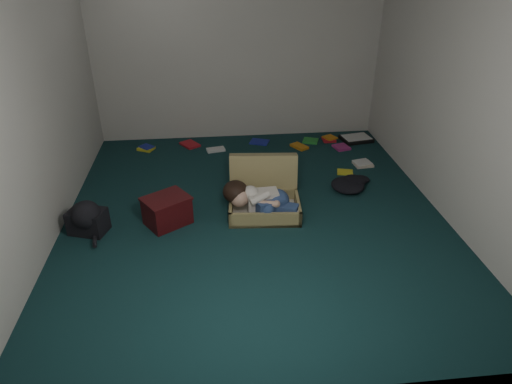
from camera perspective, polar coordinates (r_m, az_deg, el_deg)
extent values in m
plane|color=#123133|center=(4.94, -0.18, -2.71)|extent=(4.50, 4.50, 0.00)
plane|color=silver|center=(6.57, -2.31, 17.63)|extent=(4.50, 0.00, 4.50)
plane|color=silver|center=(2.36, 5.38, -4.48)|extent=(4.50, 0.00, 4.50)
plane|color=silver|center=(4.65, -25.96, 9.92)|extent=(0.00, 4.50, 4.50)
plane|color=silver|center=(5.00, 23.75, 11.59)|extent=(0.00, 4.50, 4.50)
cube|color=#998B54|center=(4.88, 1.06, -1.97)|extent=(0.79, 0.60, 0.17)
cube|color=beige|center=(4.90, 1.06, -2.40)|extent=(0.72, 0.53, 0.02)
cube|color=#998B54|center=(5.09, 0.93, 1.80)|extent=(0.77, 0.29, 0.55)
cube|color=silver|center=(4.81, 0.83, -1.13)|extent=(0.33, 0.20, 0.24)
sphere|color=tan|center=(4.75, -2.06, -0.69)|extent=(0.20, 0.20, 0.20)
ellipsoid|color=black|center=(4.78, -2.57, 0.05)|extent=(0.27, 0.28, 0.23)
ellipsoid|color=navy|center=(4.83, 2.72, -1.05)|extent=(0.25, 0.28, 0.23)
cube|color=navy|center=(4.73, 1.78, -1.89)|extent=(0.31, 0.22, 0.15)
cube|color=navy|center=(4.74, 3.72, -2.20)|extent=(0.29, 0.22, 0.12)
sphere|color=white|center=(4.79, 4.89, -2.21)|extent=(0.12, 0.12, 0.12)
sphere|color=white|center=(4.73, 4.97, -2.79)|extent=(0.11, 0.11, 0.11)
cylinder|color=tan|center=(4.67, 1.54, -1.47)|extent=(0.20, 0.08, 0.07)
cube|color=#400D0F|center=(4.79, -11.04, -2.41)|extent=(0.53, 0.51, 0.28)
cube|color=#400D0F|center=(4.72, -11.21, -0.83)|extent=(0.56, 0.53, 0.02)
cube|color=black|center=(6.91, 12.42, 6.51)|extent=(0.47, 0.39, 0.05)
cube|color=white|center=(6.90, 12.45, 6.74)|extent=(0.42, 0.34, 0.01)
cube|color=yellow|center=(6.63, -13.57, 5.25)|extent=(0.22, 0.16, 0.02)
cube|color=red|center=(6.66, -8.26, 5.87)|extent=(0.27, 0.26, 0.02)
cube|color=white|center=(6.44, -5.04, 5.25)|extent=(0.22, 0.25, 0.02)
cube|color=#1C279B|center=(6.69, 0.44, 6.29)|extent=(0.23, 0.26, 0.02)
cube|color=orange|center=(6.55, 5.44, 5.64)|extent=(0.27, 0.25, 0.02)
cube|color=green|center=(6.76, 6.82, 6.34)|extent=(0.23, 0.18, 0.02)
cube|color=#A82A76|center=(6.61, 10.61, 5.48)|extent=(0.27, 0.27, 0.02)
cube|color=beige|center=(6.16, 13.21, 3.38)|extent=(0.20, 0.24, 0.02)
cube|color=yellow|center=(5.90, 11.06, 2.45)|extent=(0.24, 0.27, 0.02)
cube|color=red|center=(6.84, 9.08, 6.45)|extent=(0.27, 0.24, 0.02)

